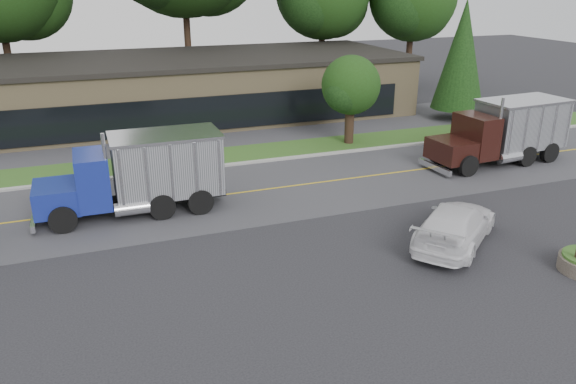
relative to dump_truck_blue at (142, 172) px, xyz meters
name	(u,v)px	position (x,y,z in m)	size (l,w,h in m)	color
ground	(276,291)	(3.13, -8.31, -1.80)	(140.00, 140.00, 0.00)	#323237
road	(212,197)	(3.13, 0.69, -1.80)	(60.00, 8.00, 0.02)	#4E4E53
center_line	(212,197)	(3.13, 0.69, -1.80)	(60.00, 0.12, 0.01)	gold
curb	(194,170)	(3.13, 4.89, -1.80)	(60.00, 0.30, 0.12)	#9E9E99
grass_verge	(187,160)	(3.13, 6.69, -1.80)	(60.00, 3.40, 0.03)	#385A1F
far_parking	(172,138)	(3.13, 11.69, -1.80)	(60.00, 7.00, 0.02)	#4E4E53
strip_mall	(184,88)	(5.13, 17.69, 0.20)	(32.00, 12.00, 4.00)	#9B865F
tree_far_e	(413,1)	(27.25, 22.79, 5.81)	(8.37, 7.88, 11.94)	#382619
evergreen_right	(462,55)	(23.13, 9.69, 2.76)	(3.66, 3.66, 8.31)	#382619
tree_verge	(351,88)	(13.18, 6.73, 1.58)	(3.74, 3.52, 5.33)	#382619
dump_truck_blue	(142,172)	(0.00, 0.00, 0.00)	(7.86, 2.67, 3.36)	black
dump_truck_maroon	(505,130)	(19.35, 0.32, 0.00)	(8.23, 3.18, 3.36)	black
rally_car	(455,225)	(10.63, -7.37, -1.02)	(2.19, 5.38, 1.56)	silver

